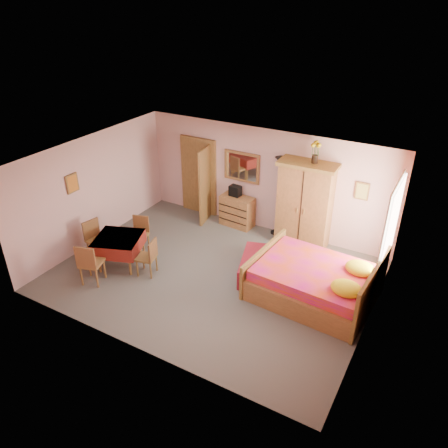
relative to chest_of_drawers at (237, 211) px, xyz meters
The scene contains 23 objects.
floor 2.38m from the chest_of_drawers, 74.56° to the right, with size 6.50×6.50×0.00m, color #615D56.
ceiling 3.21m from the chest_of_drawers, 74.56° to the right, with size 6.50×6.50×0.00m, color brown.
wall_back 1.12m from the chest_of_drawers, 21.20° to the left, with size 6.50×0.10×2.60m, color #E3A9A4.
wall_front 4.88m from the chest_of_drawers, 82.53° to the right, with size 6.50×0.10×2.60m, color #E3A9A4.
wall_left 3.58m from the chest_of_drawers, 139.31° to the right, with size 0.10×5.00×2.60m, color #E3A9A4.
wall_right 4.57m from the chest_of_drawers, 30.24° to the right, with size 0.10×5.00×2.60m, color #E3A9A4.
doorway 1.43m from the chest_of_drawers, behind, with size 1.06×0.12×2.15m, color #9E6B35.
window 4.11m from the chest_of_drawers, 15.43° to the right, with size 0.08×1.40×1.95m, color white.
picture_left 4.07m from the chest_of_drawers, 132.25° to the right, with size 0.04×0.32×0.42m, color orange.
picture_back 3.19m from the chest_of_drawers, ahead, with size 0.30×0.04×0.40m, color #D8BF59.
chest_of_drawers is the anchor object (origin of this frame).
wall_mirror 1.16m from the chest_of_drawers, 90.00° to the left, with size 0.97×0.05×0.77m, color white.
stereo 0.55m from the chest_of_drawers, 153.94° to the left, with size 0.29×0.21×0.27m, color black.
floor_lamp 1.22m from the chest_of_drawers, ahead, with size 0.26×0.26×2.01m, color black.
wardrobe 1.90m from the chest_of_drawers, ahead, with size 1.33×0.68×2.08m, color #AD6D3A.
sunflower_vase 2.71m from the chest_of_drawers, ahead, with size 0.20×0.20×0.50m, color yellow.
bed 3.30m from the chest_of_drawers, 34.57° to the right, with size 2.35×1.85×1.09m, color #DA1588.
bench 2.25m from the chest_of_drawers, 53.10° to the right, with size 0.47×1.27×0.42m, color maroon.
dining_table 3.23m from the chest_of_drawers, 115.51° to the right, with size 0.96×0.96×0.70m, color maroon.
chair_south 3.96m from the chest_of_drawers, 111.53° to the right, with size 0.43×0.43×0.95m, color #A16C36.
chair_north 2.63m from the chest_of_drawers, 121.61° to the right, with size 0.38×0.38×0.85m, color olive.
chair_west 3.56m from the chest_of_drawers, 124.70° to the right, with size 0.41×0.41×0.90m, color #B07A3B.
chair_east 2.97m from the chest_of_drawers, 102.77° to the right, with size 0.38×0.38×0.84m, color olive.
Camera 1 is at (4.03, -6.62, 5.49)m, focal length 35.00 mm.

